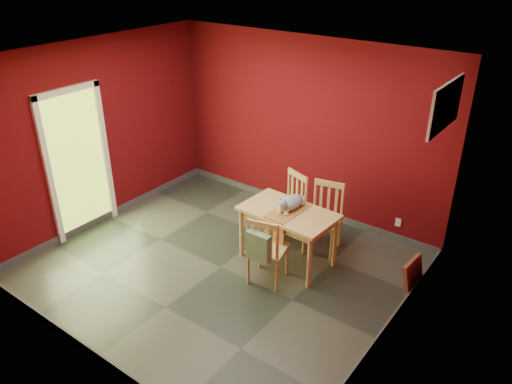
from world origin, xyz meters
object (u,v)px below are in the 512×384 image
Objects in this scene: chair_near at (267,249)px; chair_far_right at (324,217)px; cat at (291,200)px; chair_far_left at (288,206)px; picture_frame at (413,276)px; tote_bag at (259,247)px; dining_table at (288,217)px.

chair_far_right is at bearing 79.73° from chair_near.
chair_far_left is at bearing 136.63° from cat.
picture_frame is (1.34, -0.16, -0.29)m from chair_far_right.
picture_frame is (1.50, 1.13, -0.43)m from tote_bag.
chair_far_left is at bearing 122.29° from dining_table.
chair_far_left reaches higher than tote_bag.
chair_far_left is 1.12m from chair_near.
cat is (-0.08, 0.82, 0.24)m from tote_bag.
chair_far_right is 1.38m from picture_frame.
tote_bag is at bearing -84.47° from dining_table.
chair_far_left is 0.68m from cat.
chair_near is (0.37, -1.05, -0.02)m from chair_far_left.
dining_table is at bearing -166.19° from picture_frame.
dining_table is 2.89× the size of tote_bag.
tote_bag is (0.41, -1.27, 0.14)m from chair_far_left.
chair_far_left reaches higher than dining_table.
dining_table is at bearing -57.71° from chair_far_left.
picture_frame is at bearing 21.72° from cat.
picture_frame is at bearing 30.60° from chair_near.
chair_far_left is at bearing -178.10° from chair_far_right.
cat is at bearing 95.62° from tote_bag.
chair_near is at bearing -85.92° from dining_table.
cat is at bearing -54.11° from chair_far_left.
picture_frame is at bearing 36.89° from tote_bag.
chair_near reaches higher than tote_bag.
cat is at bearing -117.06° from chair_far_right.
cat reaches higher than chair_far_left.
tote_bag is (0.07, -0.74, -0.03)m from dining_table.
chair_far_left reaches higher than picture_frame.
chair_far_right is 2.24× the size of tote_bag.
dining_table is at bearing 94.08° from chair_near.
chair_far_left reaches higher than chair_near.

